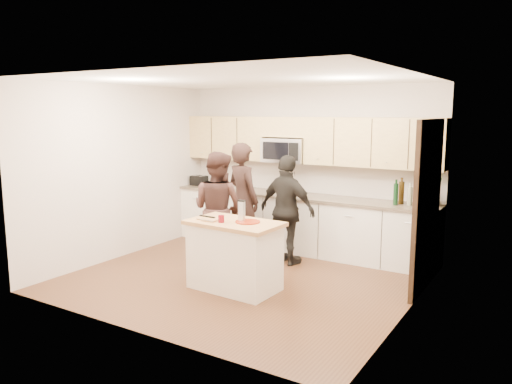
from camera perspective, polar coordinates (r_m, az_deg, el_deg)
The scene contains 21 objects.
floor at distance 7.01m, azimuth -1.52°, elevation -9.86°, with size 4.50×4.50×0.00m, color #54311C.
room_shell at distance 6.65m, azimuth -1.59°, elevation 4.37°, with size 4.52×4.02×2.71m.
back_cabinetry at distance 8.30m, azimuth 4.86°, elevation -3.50°, with size 4.50×0.66×0.94m.
upper_cabinetry at distance 8.22m, azimuth 5.66°, elevation 6.03°, with size 4.50×0.33×0.75m.
microwave at distance 8.36m, azimuth 3.40°, elevation 4.79°, with size 0.76×0.41×0.40m.
doorway at distance 6.69m, azimuth 19.07°, elevation -1.06°, with size 0.06×1.25×2.20m.
framed_picture at distance 7.78m, azimuth 18.87°, elevation 1.24°, with size 0.30×0.03×0.38m.
dish_towel at distance 8.54m, azimuth -1.38°, elevation -0.85°, with size 0.34×0.60×0.48m.
island at distance 6.50m, azimuth -2.47°, elevation -7.21°, with size 1.23×0.76×0.90m.
red_plate at distance 6.33m, azimuth -0.96°, elevation -3.42°, with size 0.32×0.32×0.02m, color maroon.
box_grater at distance 6.33m, azimuth -1.65°, elevation -2.09°, with size 0.09×0.06×0.27m.
drink_glass at distance 6.33m, azimuth -4.00°, elevation -3.08°, with size 0.08×0.08×0.09m, color maroon.
cutting_board at distance 6.51m, azimuth -5.32°, elevation -3.10°, with size 0.29×0.20×0.02m, color #AE7A48.
tongs at distance 6.59m, azimuth -5.59°, elevation -2.80°, with size 0.25×0.03×0.02m, color black.
knife at distance 6.38m, azimuth -5.66°, elevation -3.25°, with size 0.22×0.02×0.01m, color silver.
toaster at distance 9.27m, azimuth -6.53°, elevation 1.31°, with size 0.28×0.20×0.18m.
bottle_cluster at distance 7.58m, azimuth 17.31°, elevation -0.11°, with size 0.44×0.26×0.39m.
orchid at distance 7.51m, azimuth 19.50°, elevation 0.14°, with size 0.26×0.21×0.47m, color #2E712D.
woman_left at distance 7.90m, azimuth -1.48°, elevation -0.90°, with size 0.66×0.43×1.81m, color black.
woman_center at distance 7.42m, azimuth -4.39°, elevation -1.96°, with size 0.83×0.65×1.71m, color #311C18.
woman_right at distance 7.49m, azimuth 3.59°, elevation -2.08°, with size 0.97×0.40×1.66m, color black.
Camera 1 is at (3.63, -5.55, 2.29)m, focal length 35.00 mm.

